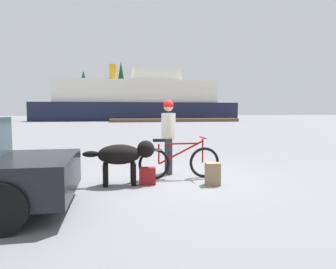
# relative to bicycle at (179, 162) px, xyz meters

# --- Properties ---
(ground_plane) EXTENTS (160.00, 160.00, 0.00)m
(ground_plane) POSITION_rel_bicycle_xyz_m (-0.11, -0.04, -0.37)
(ground_plane) COLOR slate
(bicycle) EXTENTS (1.76, 0.44, 0.89)m
(bicycle) POSITION_rel_bicycle_xyz_m (0.00, 0.00, 0.00)
(bicycle) COLOR black
(bicycle) RESTS_ON ground_plane
(person_cyclist) EXTENTS (0.32, 0.53, 1.69)m
(person_cyclist) POSITION_rel_bicycle_xyz_m (-0.13, 0.53, 0.65)
(person_cyclist) COLOR #333338
(person_cyclist) RESTS_ON ground_plane
(dog) EXTENTS (1.39, 0.46, 0.87)m
(dog) POSITION_rel_bicycle_xyz_m (-1.17, -0.32, 0.22)
(dog) COLOR black
(dog) RESTS_ON ground_plane
(backpack) EXTENTS (0.30, 0.23, 0.44)m
(backpack) POSITION_rel_bicycle_xyz_m (0.53, -0.65, -0.15)
(backpack) COLOR #8C7251
(backpack) RESTS_ON ground_plane
(handbag_pannier) EXTENTS (0.34, 0.22, 0.34)m
(handbag_pannier) POSITION_rel_bicycle_xyz_m (-0.72, -0.38, -0.20)
(handbag_pannier) COLOR maroon
(handbag_pannier) RESTS_ON ground_plane
(dock_pier) EXTENTS (16.68, 2.09, 0.40)m
(dock_pier) POSITION_rel_bicycle_xyz_m (6.37, 31.47, -0.17)
(dock_pier) COLOR brown
(dock_pier) RESTS_ON ground_plane
(ferry_boat) EXTENTS (28.83, 7.88, 8.18)m
(ferry_boat) POSITION_rel_bicycle_xyz_m (2.12, 38.58, 2.46)
(ferry_boat) COLOR #191E38
(ferry_boat) RESTS_ON ground_plane
(pine_tree_far_left) EXTENTS (3.66, 3.66, 9.62)m
(pine_tree_far_left) POSITION_rel_bicycle_xyz_m (-7.53, 58.06, 6.14)
(pine_tree_far_left) COLOR #4C331E
(pine_tree_far_left) RESTS_ON ground_plane
(pine_tree_center) EXTENTS (2.93, 2.93, 11.58)m
(pine_tree_center) POSITION_rel_bicycle_xyz_m (0.13, 56.62, 6.90)
(pine_tree_center) COLOR #4C331E
(pine_tree_center) RESTS_ON ground_plane
(pine_tree_far_right) EXTENTS (3.71, 3.71, 9.50)m
(pine_tree_far_right) POSITION_rel_bicycle_xyz_m (7.30, 58.57, 5.63)
(pine_tree_far_right) COLOR #4C331E
(pine_tree_far_right) RESTS_ON ground_plane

